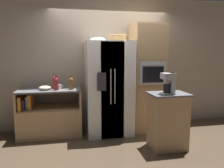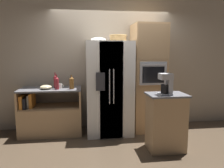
{
  "view_description": "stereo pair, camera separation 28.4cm",
  "coord_description": "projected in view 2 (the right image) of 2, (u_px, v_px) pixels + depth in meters",
  "views": [
    {
      "loc": [
        -0.89,
        -4.2,
        1.63
      ],
      "look_at": [
        -0.05,
        -0.03,
        1.01
      ],
      "focal_mm": 35.0,
      "sensor_mm": 36.0,
      "label": 1
    },
    {
      "loc": [
        -0.61,
        -4.24,
        1.63
      ],
      "look_at": [
        -0.05,
        -0.03,
        1.01
      ],
      "focal_mm": 35.0,
      "sensor_mm": 36.0,
      "label": 2
    }
  ],
  "objects": [
    {
      "name": "bottle_short",
      "position": [
        72.0,
        83.0,
        4.25
      ],
      "size": [
        0.09,
        0.09,
        0.28
      ],
      "color": "brown",
      "rests_on": "counter_left"
    },
    {
      "name": "refrigerator",
      "position": [
        109.0,
        88.0,
        4.39
      ],
      "size": [
        0.9,
        0.83,
        1.84
      ],
      "color": "white",
      "rests_on": "ground_plane"
    },
    {
      "name": "bottle_wide",
      "position": [
        55.0,
        81.0,
        4.35
      ],
      "size": [
        0.06,
        0.06,
        0.31
      ],
      "color": "maroon",
      "rests_on": "counter_left"
    },
    {
      "name": "coffee_maker",
      "position": [
        167.0,
        83.0,
        3.47
      ],
      "size": [
        0.19,
        0.19,
        0.34
      ],
      "color": "#B2B2B7",
      "rests_on": "island_counter"
    },
    {
      "name": "wall_oven",
      "position": [
        148.0,
        78.0,
        4.54
      ],
      "size": [
        0.64,
        0.72,
        2.2
      ],
      "color": "tan",
      "rests_on": "ground_plane"
    },
    {
      "name": "mixing_bowl",
      "position": [
        46.0,
        87.0,
        4.23
      ],
      "size": [
        0.22,
        0.22,
        0.08
      ],
      "color": "beige",
      "rests_on": "counter_left"
    },
    {
      "name": "ground_plane",
      "position": [
        114.0,
        133.0,
        4.47
      ],
      "size": [
        20.0,
        20.0,
        0.0
      ],
      "primitive_type": "plane",
      "color": "#4C3D2D"
    },
    {
      "name": "island_counter",
      "position": [
        166.0,
        122.0,
        3.64
      ],
      "size": [
        0.63,
        0.49,
        0.96
      ],
      "color": "tan",
      "rests_on": "ground_plane"
    },
    {
      "name": "wall_back",
      "position": [
        111.0,
        63.0,
        4.76
      ],
      "size": [
        12.0,
        0.06,
        2.8
      ],
      "color": "tan",
      "rests_on": "ground_plane"
    },
    {
      "name": "counter_left",
      "position": [
        51.0,
        117.0,
        4.4
      ],
      "size": [
        1.2,
        0.64,
        0.92
      ],
      "color": "tan",
      "rests_on": "ground_plane"
    },
    {
      "name": "wicker_basket",
      "position": [
        118.0,
        38.0,
        4.23
      ],
      "size": [
        0.34,
        0.34,
        0.13
      ],
      "color": "tan",
      "rests_on": "refrigerator"
    },
    {
      "name": "bottle_tall",
      "position": [
        57.0,
        83.0,
        4.19
      ],
      "size": [
        0.08,
        0.08,
        0.29
      ],
      "color": "maroon",
      "rests_on": "counter_left"
    },
    {
      "name": "fruit_bowl",
      "position": [
        98.0,
        39.0,
        4.28
      ],
      "size": [
        0.3,
        0.3,
        0.08
      ],
      "color": "white",
      "rests_on": "refrigerator"
    },
    {
      "name": "mug",
      "position": [
        60.0,
        86.0,
        4.34
      ],
      "size": [
        0.11,
        0.08,
        0.09
      ],
      "color": "silver",
      "rests_on": "counter_left"
    }
  ]
}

